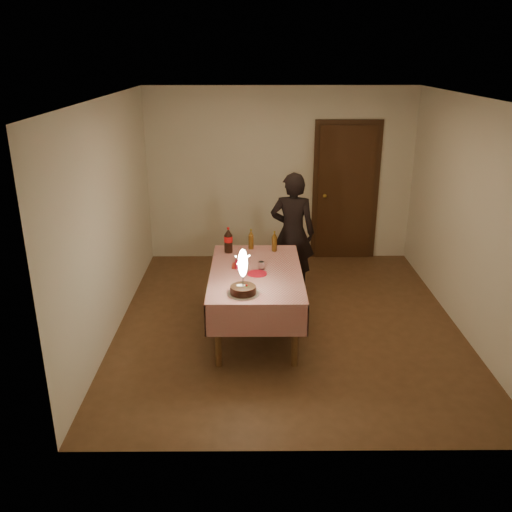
# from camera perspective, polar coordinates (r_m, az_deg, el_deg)

# --- Properties ---
(ground) EXTENTS (4.00, 4.50, 0.01)m
(ground) POSITION_cam_1_polar(r_m,az_deg,el_deg) (6.56, 3.32, -6.94)
(ground) COLOR brown
(ground) RESTS_ON ground
(room_shell) EXTENTS (4.04, 4.54, 2.62)m
(room_shell) POSITION_cam_1_polar(r_m,az_deg,el_deg) (6.06, 3.92, 7.41)
(room_shell) COLOR beige
(room_shell) RESTS_ON ground
(dining_table) EXTENTS (1.02, 1.72, 0.75)m
(dining_table) POSITION_cam_1_polar(r_m,az_deg,el_deg) (6.07, -0.00, -2.47)
(dining_table) COLOR brown
(dining_table) RESTS_ON ground
(birthday_cake) EXTENTS (0.33, 0.33, 0.48)m
(birthday_cake) POSITION_cam_1_polar(r_m,az_deg,el_deg) (5.43, -1.38, -2.79)
(birthday_cake) COLOR white
(birthday_cake) RESTS_ON dining_table
(red_plate) EXTENTS (0.22, 0.22, 0.01)m
(red_plate) POSITION_cam_1_polar(r_m,az_deg,el_deg) (5.96, 0.11, -1.85)
(red_plate) COLOR red
(red_plate) RESTS_ON dining_table
(red_cup) EXTENTS (0.08, 0.08, 0.10)m
(red_cup) POSITION_cam_1_polar(r_m,az_deg,el_deg) (6.08, -1.84, -0.91)
(red_cup) COLOR #A70B25
(red_cup) RESTS_ON dining_table
(clear_cup) EXTENTS (0.07, 0.07, 0.09)m
(clear_cup) POSITION_cam_1_polar(r_m,az_deg,el_deg) (6.07, 0.56, -1.00)
(clear_cup) COLOR white
(clear_cup) RESTS_ON dining_table
(napkin_stack) EXTENTS (0.15, 0.15, 0.02)m
(napkin_stack) POSITION_cam_1_polar(r_m,az_deg,el_deg) (6.16, -1.85, -1.02)
(napkin_stack) COLOR #A72013
(napkin_stack) RESTS_ON dining_table
(cola_bottle) EXTENTS (0.10, 0.10, 0.32)m
(cola_bottle) POSITION_cam_1_polar(r_m,az_deg,el_deg) (6.56, -2.93, 1.66)
(cola_bottle) COLOR black
(cola_bottle) RESTS_ON dining_table
(amber_bottle_left) EXTENTS (0.06, 0.06, 0.25)m
(amber_bottle_left) POSITION_cam_1_polar(r_m,az_deg,el_deg) (6.68, -0.53, 1.73)
(amber_bottle_left) COLOR #5A360F
(amber_bottle_left) RESTS_ON dining_table
(amber_bottle_right) EXTENTS (0.06, 0.06, 0.25)m
(amber_bottle_right) POSITION_cam_1_polar(r_m,az_deg,el_deg) (6.61, 1.95, 1.50)
(amber_bottle_right) COLOR #5A360F
(amber_bottle_right) RESTS_ON dining_table
(photographer) EXTENTS (0.64, 0.49, 1.62)m
(photographer) POSITION_cam_1_polar(r_m,az_deg,el_deg) (7.16, 3.86, 2.48)
(photographer) COLOR black
(photographer) RESTS_ON ground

